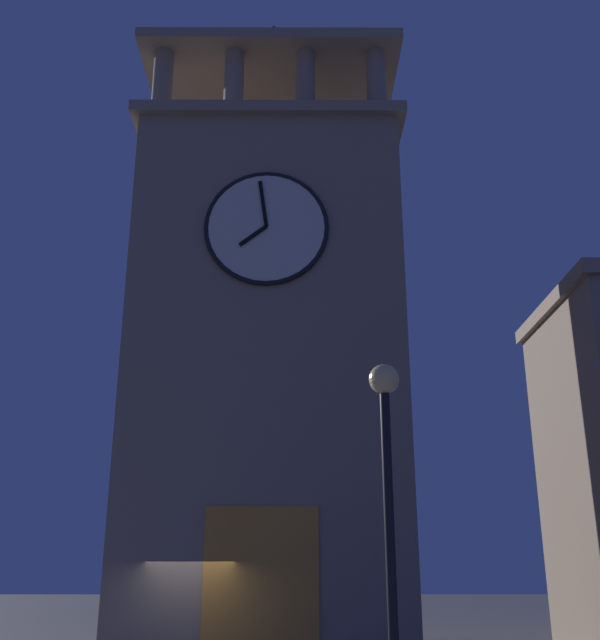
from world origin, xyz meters
name	(u,v)px	position (x,y,z in m)	size (l,w,h in m)	color
clocktower	(269,367)	(-1.97, -4.13, 9.10)	(9.40, 7.92, 23.74)	gray
street_lamp	(387,468)	(-4.22, 10.91, 3.49)	(0.44, 0.44, 4.98)	black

